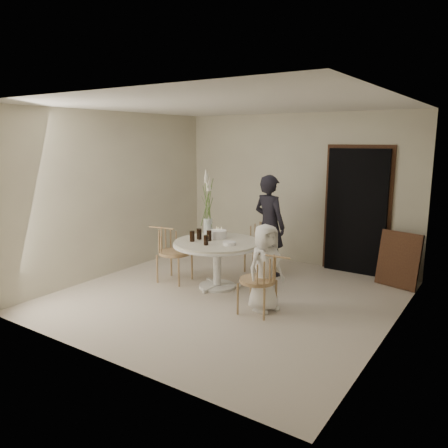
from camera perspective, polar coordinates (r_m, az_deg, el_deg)
The scene contains 18 objects.
ground at distance 6.44m, azimuth 0.42°, elevation -9.44°, with size 4.50×4.50×0.00m, color beige.
room_shell at distance 6.06m, azimuth 0.44°, elevation 5.05°, with size 4.50×4.50×4.50m.
doorway at distance 7.64m, azimuth 16.90°, elevation 1.52°, with size 1.00×0.10×2.10m, color black.
door_trim at distance 7.67m, azimuth 17.02°, elevation 2.00°, with size 1.12×0.03×2.22m, color #4F311B.
table at distance 6.64m, azimuth -0.91°, elevation -3.23°, with size 1.33×1.33×0.73m.
picture_frame at distance 7.24m, azimuth 21.85°, elevation -4.36°, with size 0.65×0.04×0.86m, color #4F311B.
chair_far at distance 7.65m, azimuth 5.03°, elevation -1.85°, with size 0.51×0.55×0.85m.
chair_right at distance 5.68m, azimuth 5.44°, elevation -6.69°, with size 0.51×0.48×0.82m.
chair_left at distance 7.05m, azimuth -7.35°, elevation -2.88°, with size 0.56×0.53×0.87m.
girl at distance 7.27m, azimuth 5.94°, elevation -0.19°, with size 0.61×0.40×1.68m, color black.
boy at distance 5.80m, azimuth 5.42°, elevation -5.70°, with size 0.57×0.37×1.17m, color white.
birthday_cake at distance 6.80m, azimuth -0.78°, elevation -1.35°, with size 0.26×0.26×0.18m.
cola_tumbler_a at distance 6.60m, azimuth -4.19°, elevation -1.60°, with size 0.07×0.07×0.16m, color black.
cola_tumbler_b at distance 6.37m, azimuth -2.37°, elevation -2.12°, with size 0.07×0.07×0.15m, color black.
cola_tumbler_c at distance 6.74m, azimuth -3.27°, elevation -1.30°, with size 0.08×0.08×0.17m, color black.
cola_tumbler_d at distance 6.63m, azimuth -1.96°, elevation -1.52°, with size 0.08×0.08×0.16m, color black.
plate_stack at distance 6.38m, azimuth 0.69°, elevation -2.55°, with size 0.19×0.19×0.05m, color white.
flower_vase at distance 6.97m, azimuth -2.13°, elevation 2.13°, with size 0.14×0.14×1.06m.
Camera 1 is at (3.31, -5.03, 2.26)m, focal length 35.00 mm.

